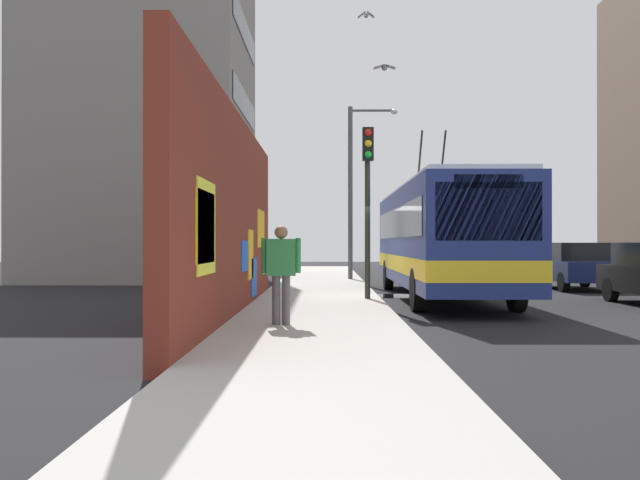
{
  "coord_description": "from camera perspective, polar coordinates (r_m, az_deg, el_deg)",
  "views": [
    {
      "loc": [
        -19.05,
        1.41,
        1.57
      ],
      "look_at": [
        0.84,
        1.58,
        1.65
      ],
      "focal_mm": 39.79,
      "sensor_mm": 36.0,
      "label": 1
    }
  ],
  "objects": [
    {
      "name": "ground_plane",
      "position": [
        19.16,
        4.73,
        -4.94
      ],
      "size": [
        80.0,
        80.0,
        0.0
      ],
      "primitive_type": "plane",
      "color": "black"
    },
    {
      "name": "sidewalk_slab",
      "position": [
        19.11,
        -0.07,
        -4.73
      ],
      "size": [
        48.0,
        3.2,
        0.15
      ],
      "primitive_type": "cube",
      "color": "#ADA8A0",
      "rests_on": "ground_plane"
    },
    {
      "name": "graffiti_wall",
      "position": [
        15.05,
        -6.91,
        1.81
      ],
      "size": [
        13.73,
        0.32,
        4.23
      ],
      "color": "maroon",
      "rests_on": "ground_plane"
    },
    {
      "name": "building_far_left",
      "position": [
        32.2,
        -13.71,
        9.84
      ],
      "size": [
        9.33,
        8.5,
        14.4
      ],
      "color": "gray",
      "rests_on": "ground_plane"
    },
    {
      "name": "city_bus",
      "position": [
        20.21,
        9.63,
        0.31
      ],
      "size": [
        11.97,
        2.52,
        4.94
      ],
      "color": "navy",
      "rests_on": "ground_plane"
    },
    {
      "name": "parked_car_navy",
      "position": [
        25.47,
        19.78,
        -1.88
      ],
      "size": [
        4.12,
        1.88,
        1.58
      ],
      "color": "navy",
      "rests_on": "ground_plane"
    },
    {
      "name": "pedestrian_near_wall",
      "position": [
        12.32,
        -3.15,
        -2.11
      ],
      "size": [
        0.23,
        0.69,
        1.72
      ],
      "color": "#595960",
      "rests_on": "sidewalk_slab"
    },
    {
      "name": "traffic_light",
      "position": [
        18.12,
        3.86,
        4.55
      ],
      "size": [
        0.49,
        0.28,
        4.37
      ],
      "color": "#2D382D",
      "rests_on": "sidewalk_slab"
    },
    {
      "name": "street_lamp",
      "position": [
        28.19,
        2.9,
        4.87
      ],
      "size": [
        0.44,
        1.97,
        6.82
      ],
      "color": "#4C4C51",
      "rests_on": "sidewalk_slab"
    },
    {
      "name": "flying_pigeons",
      "position": [
        20.94,
        4.4,
        15.83
      ],
      "size": [
        4.43,
        0.77,
        2.84
      ],
      "color": "gray"
    },
    {
      "name": "curbside_puddle",
      "position": [
        21.11,
        5.98,
        -4.5
      ],
      "size": [
        1.86,
        1.86,
        0.0
      ],
      "primitive_type": "cylinder",
      "color": "black",
      "rests_on": "ground_plane"
    }
  ]
}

